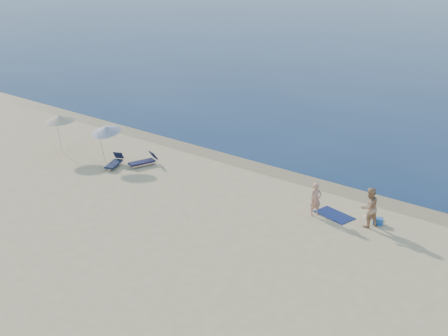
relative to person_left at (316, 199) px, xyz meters
The scene contains 10 objects.
wet_sand_strip 5.15m from the person_left, 136.92° to the left, with size 240.00×1.60×0.00m, color #847254.
person_left is the anchor object (origin of this frame).
person_right 2.49m from the person_left, 11.68° to the left, with size 0.91×0.71×1.87m, color tan.
beach_towel 1.21m from the person_left, 36.82° to the left, with size 1.80×1.00×0.03m, color #0E194A.
white_bag 2.67m from the person_left, 34.52° to the left, with size 0.36×0.31×0.31m, color white.
blue_cooler 2.97m from the person_left, 19.27° to the left, with size 0.44×0.31×0.31m, color #215CB4.
umbrella_near 13.40m from the person_left, behind, with size 1.77×1.79×2.31m.
umbrella_far 16.87m from the person_left, behind, with size 2.24×2.25×2.44m.
lounger_left 12.39m from the person_left, behind, with size 1.16×1.68×0.71m.
lounger_right 11.11m from the person_left, behind, with size 1.04×1.79×0.75m.
Camera 1 is at (15.37, -5.37, 11.68)m, focal length 45.00 mm.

